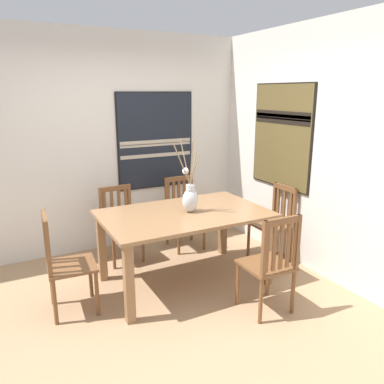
% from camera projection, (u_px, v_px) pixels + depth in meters
% --- Properties ---
extents(ground_plane, '(6.40, 6.40, 0.03)m').
position_uv_depth(ground_plane, '(169.00, 313.00, 3.54)').
color(ground_plane, '#A37F5B').
extents(wall_back, '(6.40, 0.12, 2.70)m').
position_uv_depth(wall_back, '(106.00, 143.00, 4.79)').
color(wall_back, silver).
rests_on(wall_back, ground_plane).
extents(wall_side, '(0.12, 6.40, 2.70)m').
position_uv_depth(wall_side, '(328.00, 153.00, 4.03)').
color(wall_side, silver).
rests_on(wall_side, ground_plane).
extents(dining_table, '(1.68, 1.06, 0.78)m').
position_uv_depth(dining_table, '(184.00, 222.00, 3.94)').
color(dining_table, '#8E6642').
rests_on(dining_table, ground_plane).
extents(centerpiece_vase, '(0.26, 0.25, 0.75)m').
position_uv_depth(centerpiece_vase, '(190.00, 197.00, 3.89)').
color(centerpiece_vase, silver).
rests_on(centerpiece_vase, dining_table).
extents(chair_0, '(0.43, 0.43, 0.91)m').
position_uv_depth(chair_0, '(183.00, 210.00, 4.95)').
color(chair_0, brown).
rests_on(chair_0, ground_plane).
extents(chair_1, '(0.45, 0.45, 0.95)m').
position_uv_depth(chair_1, '(65.00, 263.00, 3.43)').
color(chair_1, brown).
rests_on(chair_1, ground_plane).
extents(chair_2, '(0.43, 0.43, 0.90)m').
position_uv_depth(chair_2, '(274.00, 222.00, 4.56)').
color(chair_2, brown).
rests_on(chair_2, ground_plane).
extents(chair_3, '(0.45, 0.45, 0.88)m').
position_uv_depth(chair_3, '(120.00, 222.00, 4.56)').
color(chair_3, brown).
rests_on(chair_3, ground_plane).
extents(chair_4, '(0.43, 0.43, 0.95)m').
position_uv_depth(chair_4, '(271.00, 262.00, 3.41)').
color(chair_4, brown).
rests_on(chair_4, ground_plane).
extents(painting_on_back_wall, '(1.05, 0.05, 1.25)m').
position_uv_depth(painting_on_back_wall, '(156.00, 141.00, 5.02)').
color(painting_on_back_wall, black).
extents(painting_on_side_wall, '(0.05, 1.01, 1.23)m').
position_uv_depth(painting_on_side_wall, '(282.00, 136.00, 4.54)').
color(painting_on_side_wall, black).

